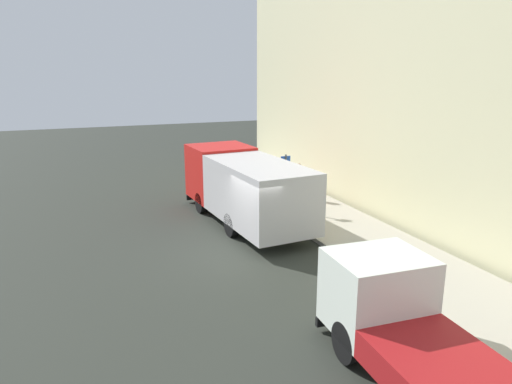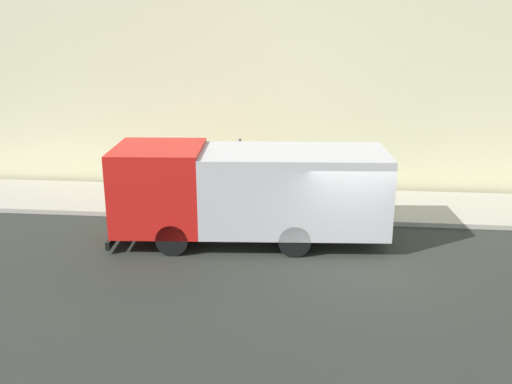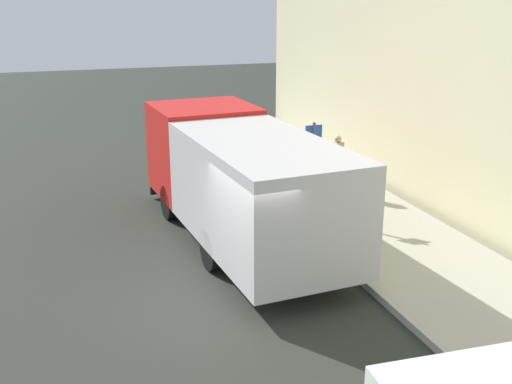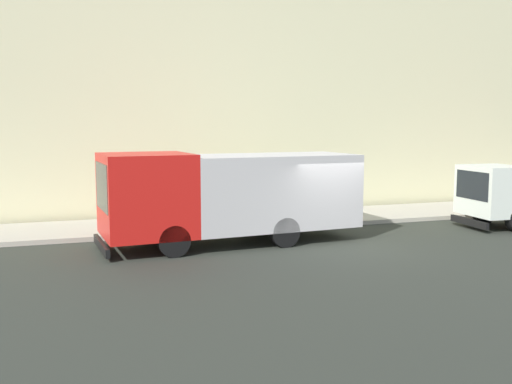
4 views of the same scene
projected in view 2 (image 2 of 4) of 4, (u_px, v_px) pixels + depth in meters
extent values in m
plane|color=#2C3028|center=(354.00, 263.00, 15.44)|extent=(80.00, 80.00, 0.00)
cube|color=#B3AC9B|center=(345.00, 205.00, 19.93)|extent=(3.49, 30.00, 0.15)
cube|color=beige|center=(350.00, 32.00, 20.35)|extent=(0.50, 30.00, 11.78)
cube|color=red|center=(160.00, 187.00, 16.63)|extent=(2.77, 2.69, 2.39)
cube|color=black|center=(117.00, 177.00, 16.58)|extent=(2.17, 0.22, 1.34)
cube|color=silver|center=(294.00, 189.00, 16.55)|extent=(2.98, 5.51, 2.28)
cube|color=black|center=(119.00, 231.00, 17.08)|extent=(2.49, 0.30, 0.24)
cylinder|color=black|center=(172.00, 239.00, 15.88)|extent=(0.37, 0.92, 0.90)
cylinder|color=black|center=(184.00, 212.00, 18.06)|extent=(0.37, 0.92, 0.90)
cylinder|color=black|center=(294.00, 241.00, 15.79)|extent=(0.37, 0.92, 0.90)
cylinder|color=black|center=(292.00, 213.00, 17.98)|extent=(0.37, 0.92, 0.90)
cylinder|color=#4D3A53|center=(202.00, 186.00, 20.45)|extent=(0.29, 0.29, 0.84)
cylinder|color=tan|center=(202.00, 166.00, 20.22)|extent=(0.38, 0.38, 0.68)
sphere|color=#D3B188|center=(201.00, 154.00, 20.09)|extent=(0.20, 0.20, 0.20)
cylinder|color=#4C5156|center=(240.00, 176.00, 18.69)|extent=(0.08, 0.08, 2.49)
cube|color=blue|center=(239.00, 146.00, 18.39)|extent=(0.44, 0.03, 0.36)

